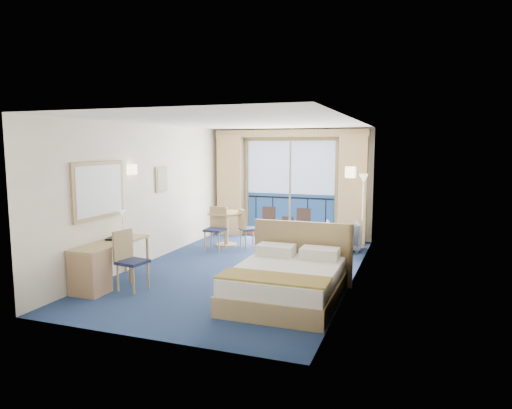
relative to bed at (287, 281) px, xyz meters
name	(u,v)px	position (x,y,z in m)	size (l,w,h in m)	color
floor	(244,269)	(-1.22, 1.37, -0.29)	(6.50, 6.50, 0.00)	navy
room_walls	(243,174)	(-1.22, 1.37, 1.49)	(4.04, 6.54, 2.72)	beige
balcony_door	(290,192)	(-1.23, 4.58, 0.85)	(2.36, 0.03, 2.52)	navy
curtain_left	(230,185)	(-2.77, 4.44, 0.98)	(0.65, 0.22, 2.55)	tan
curtain_right	(353,189)	(0.33, 4.44, 0.98)	(0.65, 0.22, 2.55)	tan
pelmet	(289,133)	(-1.22, 4.47, 2.29)	(3.80, 0.25, 0.18)	tan
mirror	(99,190)	(-3.19, -0.13, 1.26)	(0.05, 1.25, 0.95)	tan
wall_print	(162,179)	(-3.19, 1.82, 1.31)	(0.04, 0.42, 0.52)	tan
sconce_left	(132,170)	(-3.16, 0.77, 1.56)	(0.18, 0.18, 0.18)	#FFE6B2
sconce_right	(351,172)	(0.72, 1.22, 1.56)	(0.18, 0.18, 0.18)	#FFE6B2
bed	(287,281)	(0.00, 0.00, 0.00)	(1.66, 1.97, 1.04)	tan
nightstand	(337,266)	(0.54, 1.13, -0.01)	(0.43, 0.41, 0.56)	#A27755
phone	(336,248)	(0.53, 1.11, 0.30)	(0.16, 0.13, 0.07)	silver
armchair	(343,236)	(0.26, 3.57, 0.03)	(0.69, 0.71, 0.65)	#444853
floor_lamp	(363,192)	(0.63, 3.93, 0.97)	(0.23, 0.23, 1.67)	silver
desk	(95,267)	(-2.95, -0.62, 0.10)	(0.52, 1.52, 0.71)	tan
desk_chair	(128,256)	(-2.52, -0.34, 0.25)	(0.48, 0.47, 0.95)	#1E2346
folder	(117,239)	(-2.97, 0.00, 0.44)	(0.33, 0.25, 0.03)	black
desk_lamp	(122,218)	(-3.05, 0.27, 0.75)	(0.12, 0.12, 0.43)	silver
round_table	(226,220)	(-2.35, 3.18, 0.29)	(0.86, 0.86, 0.77)	tan
table_chair_a	(246,226)	(-1.84, 3.12, 0.20)	(0.54, 0.54, 0.88)	#1E2346
table_chair_b	(216,226)	(-2.38, 2.72, 0.24)	(0.41, 0.42, 0.95)	#1E2346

